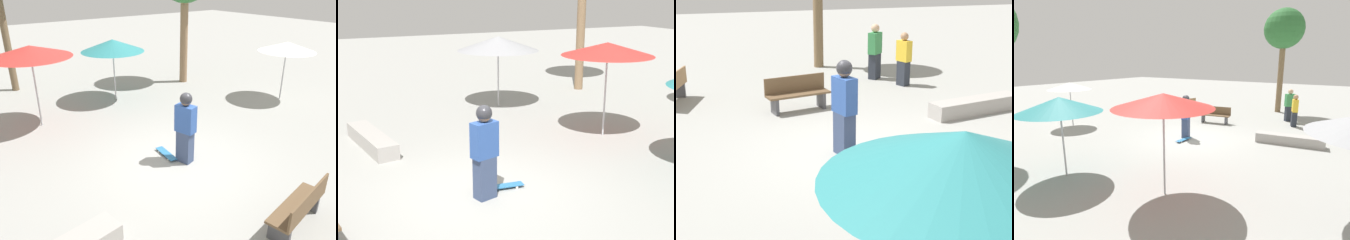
# 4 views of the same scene
# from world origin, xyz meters

# --- Properties ---
(ground_plane) EXTENTS (60.00, 60.00, 0.00)m
(ground_plane) POSITION_xyz_m (0.00, 0.00, 0.00)
(ground_plane) COLOR #9E9E99
(skater_main) EXTENTS (0.54, 0.39, 1.82)m
(skater_main) POSITION_xyz_m (0.01, -0.23, 0.98)
(skater_main) COLOR #38476B
(skater_main) RESTS_ON ground_plane
(skateboard) EXTENTS (0.82, 0.28, 0.07)m
(skateboard) POSITION_xyz_m (0.50, -0.01, 0.06)
(skateboard) COLOR teal
(skateboard) RESTS_ON ground_plane
(bench_far) EXTENTS (0.70, 1.65, 0.85)m
(bench_far) POSITION_xyz_m (-3.08, -0.40, 0.43)
(bench_far) COLOR #47474C
(bench_far) RESTS_ON ground_plane
(shade_umbrella_red) EXTENTS (2.39, 2.39, 2.50)m
(shade_umbrella_red) POSITION_xyz_m (4.39, 1.99, 2.32)
(shade_umbrella_red) COLOR #B7B7BC
(shade_umbrella_red) RESTS_ON ground_plane
(shade_umbrella_white) EXTENTS (2.05, 2.05, 2.16)m
(shade_umbrella_white) POSITION_xyz_m (1.43, -6.12, 1.98)
(shade_umbrella_white) COLOR #B7B7BC
(shade_umbrella_white) RESTS_ON ground_plane
(shade_umbrella_teal) EXTENTS (2.27, 2.27, 2.26)m
(shade_umbrella_teal) POSITION_xyz_m (5.10, -1.02, 2.05)
(shade_umbrella_teal) COLOR #B7B7BC
(shade_umbrella_teal) RESTS_ON ground_plane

